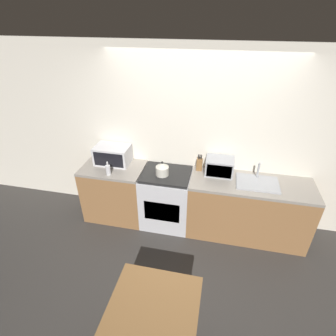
{
  "coord_description": "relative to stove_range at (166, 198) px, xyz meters",
  "views": [
    {
      "loc": [
        0.32,
        -2.28,
        2.9
      ],
      "look_at": [
        -0.33,
        0.71,
        1.05
      ],
      "focal_mm": 28.0,
      "sensor_mm": 36.0,
      "label": 1
    }
  ],
  "objects": [
    {
      "name": "knife_block",
      "position": [
        0.45,
        0.19,
        0.55
      ],
      "size": [
        0.08,
        0.06,
        0.25
      ],
      "color": "brown",
      "rests_on": "counter_right_run"
    },
    {
      "name": "microwave",
      "position": [
        -0.85,
        0.12,
        0.59
      ],
      "size": [
        0.51,
        0.33,
        0.27
      ],
      "color": "silver",
      "rests_on": "counter_left_run"
    },
    {
      "name": "dining_table",
      "position": [
        0.3,
        -1.88,
        0.21
      ],
      "size": [
        0.76,
        0.77,
        0.77
      ],
      "color": "brown",
      "rests_on": "ground_plane"
    },
    {
      "name": "stove_range",
      "position": [
        0.0,
        0.0,
        0.0
      ],
      "size": [
        0.72,
        0.62,
        0.9
      ],
      "color": "silver",
      "rests_on": "ground_plane"
    },
    {
      "name": "toaster_oven",
      "position": [
        0.74,
        0.14,
        0.57
      ],
      "size": [
        0.39,
        0.29,
        0.24
      ],
      "color": "#999BA0",
      "rests_on": "counter_right_run"
    },
    {
      "name": "ground_plane",
      "position": [
        0.37,
        -0.81,
        -0.45
      ],
      "size": [
        16.0,
        16.0,
        0.0
      ],
      "primitive_type": "plane",
      "color": "#33302D"
    },
    {
      "name": "bottle",
      "position": [
        -0.79,
        -0.21,
        0.53
      ],
      "size": [
        0.07,
        0.07,
        0.2
      ],
      "color": "silver",
      "rests_on": "counter_left_run"
    },
    {
      "name": "counter_left_run",
      "position": [
        -0.82,
        0.0,
        0.0
      ],
      "size": [
        0.92,
        0.62,
        0.9
      ],
      "color": "olive",
      "rests_on": "ground_plane"
    },
    {
      "name": "wall_back",
      "position": [
        0.37,
        0.34,
        0.85
      ],
      "size": [
        10.0,
        0.06,
        2.6
      ],
      "color": "silver",
      "rests_on": "ground_plane"
    },
    {
      "name": "kettle",
      "position": [
        -0.05,
        -0.05,
        0.54
      ],
      "size": [
        0.18,
        0.18,
        0.21
      ],
      "color": "beige",
      "rests_on": "stove_range"
    },
    {
      "name": "counter_right_run",
      "position": [
        1.19,
        0.0,
        0.0
      ],
      "size": [
        1.67,
        0.62,
        0.9
      ],
      "color": "olive",
      "rests_on": "ground_plane"
    },
    {
      "name": "sink_basin",
      "position": [
        1.26,
        0.01,
        0.47
      ],
      "size": [
        0.56,
        0.39,
        0.24
      ],
      "color": "#999BA0",
      "rests_on": "counter_right_run"
    }
  ]
}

